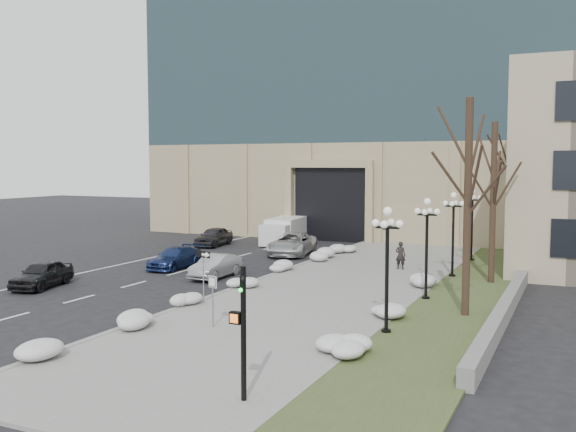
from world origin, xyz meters
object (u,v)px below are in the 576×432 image
object	(u,v)px
box_truck	(285,231)
keep_sign	(213,290)
car_c	(175,258)
car_e	(214,237)
car_a	(42,274)
lamppost_d	(472,214)
lamppost_a	(387,253)
car_b	(216,266)
lamppost_c	(453,223)
one_way_sign	(205,261)
lamppost_b	(427,235)
pedestrian	(400,255)
traffic_signal	(242,336)
car_d	(292,244)

from	to	relation	value
box_truck	keep_sign	distance (m)	26.79
car_c	car_e	distance (m)	10.59
car_a	lamppost_d	distance (m)	26.04
lamppost_a	lamppost_d	size ratio (longest dim) A/B	1.00
box_truck	lamppost_a	world-z (taller)	lamppost_a
car_b	lamppost_c	world-z (taller)	lamppost_c
car_b	one_way_sign	bearing A→B (deg)	-63.07
car_a	box_truck	bearing A→B (deg)	67.60
box_truck	lamppost_c	bearing A→B (deg)	-41.29
car_a	lamppost_b	world-z (taller)	lamppost_b
lamppost_a	car_a	bearing A→B (deg)	175.73
pedestrian	lamppost_b	distance (m)	8.37
box_truck	one_way_sign	xyz separation A→B (m)	(6.35, -21.84, 1.05)
car_b	lamppost_a	world-z (taller)	lamppost_a
one_way_sign	lamppost_b	bearing A→B (deg)	47.61
one_way_sign	lamppost_a	xyz separation A→B (m)	(8.68, -1.30, 1.05)
lamppost_c	car_b	bearing A→B (deg)	-155.38
keep_sign	traffic_signal	distance (m)	7.76
one_way_sign	lamppost_d	world-z (taller)	lamppost_d
lamppost_b	lamppost_c	world-z (taller)	same
lamppost_a	lamppost_d	distance (m)	19.50
car_e	box_truck	world-z (taller)	box_truck
car_b	lamppost_d	xyz separation A→B (m)	(11.95, 11.98, 2.43)
keep_sign	lamppost_c	distance (m)	16.43
one_way_sign	car_c	bearing A→B (deg)	148.71
one_way_sign	car_d	bearing A→B (deg)	117.60
car_c	traffic_signal	xyz separation A→B (m)	(14.42, -17.63, 1.20)
lamppost_b	lamppost_c	xyz separation A→B (m)	(0.00, 6.50, 0.00)
car_d	car_c	bearing A→B (deg)	-125.41
car_b	car_e	world-z (taller)	car_e
lamppost_b	one_way_sign	bearing A→B (deg)	-149.08
keep_sign	traffic_signal	bearing A→B (deg)	-33.23
car_e	lamppost_a	bearing A→B (deg)	-50.79
car_b	box_truck	world-z (taller)	box_truck
car_a	lamppost_c	xyz separation A→B (m)	(18.55, 11.62, 2.38)
car_a	box_truck	xyz separation A→B (m)	(3.52, 21.76, 0.28)
car_e	lamppost_c	world-z (taller)	lamppost_c
car_b	keep_sign	bearing A→B (deg)	-60.00
pedestrian	one_way_sign	size ratio (longest dim) A/B	0.68
traffic_signal	lamppost_a	xyz separation A→B (m)	(1.49, 8.31, 1.24)
car_b	traffic_signal	bearing A→B (deg)	-57.33
car_a	car_b	distance (m)	9.02
pedestrian	box_truck	xyz separation A→B (m)	(-11.84, 9.20, 0.02)
car_c	lamppost_a	xyz separation A→B (m)	(15.90, -9.32, 2.44)
car_e	box_truck	distance (m)	5.71
pedestrian	traffic_signal	bearing A→B (deg)	92.74
car_e	lamppost_a	distance (m)	27.43
keep_sign	lamppost_d	size ratio (longest dim) A/B	0.44
car_a	lamppost_c	world-z (taller)	lamppost_c
traffic_signal	car_c	bearing A→B (deg)	130.99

